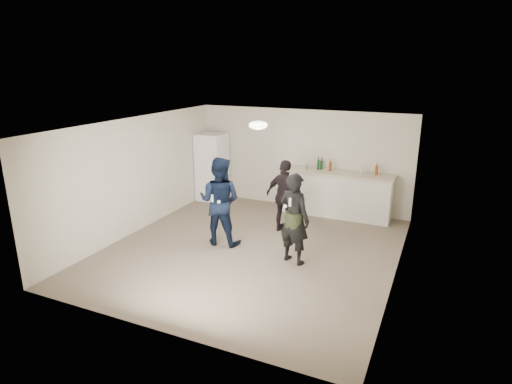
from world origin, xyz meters
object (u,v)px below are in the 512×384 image
at_px(fridge, 212,167).
at_px(spectator, 285,197).
at_px(man, 220,201).
at_px(woman, 294,219).
at_px(shaker, 307,167).
at_px(counter, 336,195).

height_order(fridge, spectator, fridge).
relative_size(man, woman, 1.06).
bearing_deg(shaker, man, -112.65).
height_order(shaker, man, man).
height_order(counter, man, man).
height_order(counter, spectator, spectator).
relative_size(shaker, spectator, 0.11).
height_order(counter, shaker, shaker).
distance_m(counter, woman, 2.86).
xyz_separation_m(counter, woman, (-0.08, -2.84, 0.33)).
bearing_deg(spectator, shaker, -81.40).
xyz_separation_m(shaker, spectator, (-0.05, -1.34, -0.37)).
bearing_deg(fridge, woman, -39.95).
bearing_deg(man, woman, 166.45).
xyz_separation_m(woman, spectator, (-0.69, 1.37, -0.05)).
xyz_separation_m(shaker, man, (-1.03, -2.48, -0.27)).
height_order(shaker, spectator, spectator).
relative_size(counter, woman, 1.51).
bearing_deg(woman, spectator, -46.24).
distance_m(counter, shaker, 0.97).
bearing_deg(shaker, fridge, 178.48).
height_order(man, woman, man).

